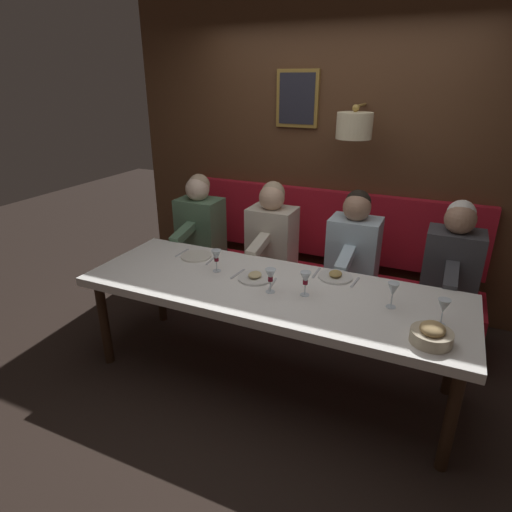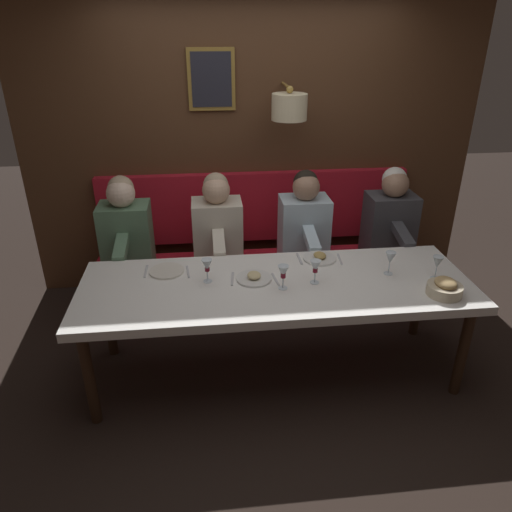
{
  "view_description": "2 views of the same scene",
  "coord_description": "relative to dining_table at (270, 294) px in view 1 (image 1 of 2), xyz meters",
  "views": [
    {
      "loc": [
        -2.42,
        -0.99,
        2.04
      ],
      "look_at": [
        0.05,
        0.13,
        0.92
      ],
      "focal_mm": 30.2,
      "sensor_mm": 36.0,
      "label": 1
    },
    {
      "loc": [
        -2.73,
        0.44,
        2.29
      ],
      "look_at": [
        0.05,
        0.13,
        0.92
      ],
      "focal_mm": 33.44,
      "sensor_mm": 36.0,
      "label": 2
    }
  ],
  "objects": [
    {
      "name": "wine_glass_3",
      "position": [
        -0.03,
        -0.25,
        0.18
      ],
      "size": [
        0.07,
        0.07,
        0.16
      ],
      "color": "silver",
      "rests_on": "dining_table"
    },
    {
      "name": "back_wall_panel",
      "position": [
        1.46,
        -0.0,
        0.69
      ],
      "size": [
        0.59,
        4.0,
        2.9
      ],
      "color": "#51331E",
      "rests_on": "ground_plane"
    },
    {
      "name": "bread_bowl",
      "position": [
        -0.27,
        -1.03,
        0.11
      ],
      "size": [
        0.22,
        0.22,
        0.12
      ],
      "color": "beige",
      "rests_on": "dining_table"
    },
    {
      "name": "wine_glass_4",
      "position": [
        0.04,
        -0.78,
        0.18
      ],
      "size": [
        0.07,
        0.07,
        0.16
      ],
      "color": "silver",
      "rests_on": "dining_table"
    },
    {
      "name": "wine_glass_0",
      "position": [
        -0.08,
        -0.03,
        0.18
      ],
      "size": [
        0.07,
        0.07,
        0.16
      ],
      "color": "silver",
      "rests_on": "dining_table"
    },
    {
      "name": "wine_glass_2",
      "position": [
        -0.06,
        -1.07,
        0.18
      ],
      "size": [
        0.07,
        0.07,
        0.16
      ],
      "color": "silver",
      "rests_on": "dining_table"
    },
    {
      "name": "place_setting_2",
      "position": [
        0.23,
        0.73,
        0.07
      ],
      "size": [
        0.24,
        0.31,
        0.01
      ],
      "color": "silver",
      "rests_on": "dining_table"
    },
    {
      "name": "diner_near",
      "position": [
        0.88,
        -0.36,
        0.14
      ],
      "size": [
        0.6,
        0.4,
        0.79
      ],
      "color": "silver",
      "rests_on": "banquette_bench"
    },
    {
      "name": "diner_nearest",
      "position": [
        0.88,
        -1.11,
        0.14
      ],
      "size": [
        0.6,
        0.4,
        0.79
      ],
      "color": "#3D3D42",
      "rests_on": "banquette_bench"
    },
    {
      "name": "wine_glass_1",
      "position": [
        0.07,
        0.45,
        0.18
      ],
      "size": [
        0.07,
        0.07,
        0.16
      ],
      "color": "silver",
      "rests_on": "dining_table"
    },
    {
      "name": "diner_middle",
      "position": [
        0.88,
        0.36,
        0.14
      ],
      "size": [
        0.6,
        0.4,
        0.79
      ],
      "color": "beige",
      "rests_on": "banquette_bench"
    },
    {
      "name": "dining_table",
      "position": [
        0.0,
        0.0,
        0.0
      ],
      "size": [
        0.9,
        2.6,
        0.74
      ],
      "color": "white",
      "rests_on": "ground_plane"
    },
    {
      "name": "ground_plane",
      "position": [
        0.0,
        0.0,
        -0.68
      ],
      "size": [
        12.0,
        12.0,
        0.0
      ],
      "primitive_type": "plane",
      "color": "black"
    },
    {
      "name": "place_setting_0",
      "position": [
        0.06,
        0.14,
        0.08
      ],
      "size": [
        0.24,
        0.33,
        0.05
      ],
      "color": "silver",
      "rests_on": "dining_table"
    },
    {
      "name": "banquette_bench",
      "position": [
        0.89,
        0.0,
        -0.45
      ],
      "size": [
        0.52,
        2.8,
        0.45
      ],
      "primitive_type": "cube",
      "color": "red",
      "rests_on": "ground_plane"
    },
    {
      "name": "place_setting_1",
      "position": [
        0.31,
        -0.37,
        0.08
      ],
      "size": [
        0.24,
        0.31,
        0.05
      ],
      "color": "silver",
      "rests_on": "dining_table"
    },
    {
      "name": "diner_far",
      "position": [
        0.88,
        1.09,
        0.14
      ],
      "size": [
        0.6,
        0.4,
        0.79
      ],
      "color": "#567A5B",
      "rests_on": "banquette_bench"
    }
  ]
}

